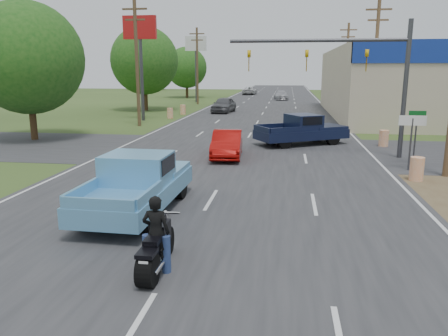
% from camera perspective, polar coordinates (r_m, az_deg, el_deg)
% --- Properties ---
extents(ground, '(200.00, 200.00, 0.00)m').
position_cam_1_polar(ground, '(8.44, -11.69, -19.94)').
color(ground, '#30461C').
rests_on(ground, ground).
extents(main_road, '(15.00, 180.00, 0.02)m').
position_cam_1_polar(main_road, '(46.94, 5.07, 7.09)').
color(main_road, '#2D2D30').
rests_on(main_road, ground).
extents(cross_road, '(120.00, 10.00, 0.02)m').
position_cam_1_polar(cross_road, '(25.19, 2.20, 2.34)').
color(cross_road, '#2D2D30').
rests_on(cross_road, ground).
extents(utility_pole_2, '(2.00, 0.28, 10.00)m').
position_cam_1_polar(utility_pole_2, '(38.29, 19.15, 13.18)').
color(utility_pole_2, '#4C3823').
rests_on(utility_pole_2, ground).
extents(utility_pole_3, '(2.00, 0.28, 10.00)m').
position_cam_1_polar(utility_pole_3, '(56.08, 15.72, 13.01)').
color(utility_pole_3, '#4C3823').
rests_on(utility_pole_3, ground).
extents(utility_pole_5, '(2.00, 0.28, 10.00)m').
position_cam_1_polar(utility_pole_5, '(36.71, -11.33, 13.67)').
color(utility_pole_5, '#4C3823').
rests_on(utility_pole_5, ground).
extents(utility_pole_6, '(2.00, 0.28, 10.00)m').
position_cam_1_polar(utility_pole_6, '(59.89, -3.51, 13.39)').
color(utility_pole_6, '#4C3823').
rests_on(utility_pole_6, ground).
extents(tree_0, '(7.14, 7.14, 8.84)m').
position_cam_1_polar(tree_0, '(31.40, -24.32, 12.93)').
color(tree_0, '#422D19').
rests_on(tree_0, ground).
extents(tree_1, '(7.56, 7.56, 9.36)m').
position_cam_1_polar(tree_1, '(51.25, -10.36, 13.64)').
color(tree_1, '#422D19').
rests_on(tree_1, ground).
extents(tree_2, '(6.72, 6.72, 8.32)m').
position_cam_1_polar(tree_2, '(74.57, -4.91, 12.94)').
color(tree_2, '#422D19').
rests_on(tree_2, ground).
extents(tree_5, '(7.98, 7.98, 9.88)m').
position_cam_1_polar(tree_5, '(105.29, 23.90, 12.34)').
color(tree_5, '#422D19').
rests_on(tree_5, ground).
extents(tree_6, '(8.82, 8.82, 10.92)m').
position_cam_1_polar(tree_6, '(106.77, -9.82, 13.54)').
color(tree_6, '#422D19').
rests_on(tree_6, ground).
extents(barrel_0, '(0.56, 0.56, 1.00)m').
position_cam_1_polar(barrel_0, '(19.83, 23.87, -0.12)').
color(barrel_0, orange).
rests_on(barrel_0, ground).
extents(barrel_1, '(0.56, 0.56, 1.00)m').
position_cam_1_polar(barrel_1, '(28.05, 20.14, 3.65)').
color(barrel_1, orange).
rests_on(barrel_1, ground).
extents(barrel_2, '(0.56, 0.56, 1.00)m').
position_cam_1_polar(barrel_2, '(42.33, -7.05, 7.11)').
color(barrel_2, orange).
rests_on(barrel_2, ground).
extents(barrel_3, '(0.56, 0.56, 1.00)m').
position_cam_1_polar(barrel_3, '(46.11, -5.38, 7.60)').
color(barrel_3, orange).
rests_on(barrel_3, ground).
extents(pole_sign_left_near, '(3.00, 0.35, 9.20)m').
position_cam_1_polar(pole_sign_left_near, '(40.89, -10.89, 16.16)').
color(pole_sign_left_near, '#3F3F44').
rests_on(pole_sign_left_near, ground).
extents(pole_sign_left_far, '(3.00, 0.35, 9.20)m').
position_cam_1_polar(pole_sign_left_far, '(64.06, -3.70, 15.00)').
color(pole_sign_left_far, '#3F3F44').
rests_on(pole_sign_left_far, ground).
extents(lane_sign, '(1.20, 0.08, 2.52)m').
position_cam_1_polar(lane_sign, '(21.56, 23.33, 4.66)').
color(lane_sign, '#3F3F44').
rests_on(lane_sign, ground).
extents(street_name_sign, '(0.80, 0.08, 2.61)m').
position_cam_1_polar(street_name_sign, '(23.19, 23.77, 4.38)').
color(street_name_sign, '#3F3F44').
rests_on(street_name_sign, ground).
extents(signal_mast, '(9.12, 0.40, 7.00)m').
position_cam_1_polar(signal_mast, '(23.87, 16.44, 12.85)').
color(signal_mast, '#3F3F44').
rests_on(signal_mast, ground).
extents(red_convertible, '(1.80, 4.38, 1.41)m').
position_cam_1_polar(red_convertible, '(23.04, 0.41, 3.14)').
color(red_convertible, '#970A07').
rests_on(red_convertible, ground).
extents(motorcycle, '(0.73, 2.36, 1.20)m').
position_cam_1_polar(motorcycle, '(10.10, -8.89, -10.72)').
color(motorcycle, black).
rests_on(motorcycle, ground).
extents(rider, '(0.63, 0.41, 1.72)m').
position_cam_1_polar(rider, '(10.04, -8.84, -8.85)').
color(rider, black).
rests_on(rider, ground).
extents(blue_pickup, '(2.36, 5.82, 1.91)m').
position_cam_1_polar(blue_pickup, '(14.40, -11.10, -1.85)').
color(blue_pickup, black).
rests_on(blue_pickup, ground).
extents(navy_pickup, '(5.95, 4.73, 1.87)m').
position_cam_1_polar(navy_pickup, '(27.50, 10.33, 4.99)').
color(navy_pickup, black).
rests_on(navy_pickup, ground).
extents(distant_car_grey, '(2.49, 5.07, 1.66)m').
position_cam_1_polar(distant_car_grey, '(47.98, -0.04, 8.25)').
color(distant_car_grey, '#545559').
rests_on(distant_car_grey, ground).
extents(distant_car_silver, '(2.48, 5.15, 1.45)m').
position_cam_1_polar(distant_car_silver, '(69.75, 7.48, 9.43)').
color(distant_car_silver, '#B2B2B7').
rests_on(distant_car_silver, ground).
extents(distant_car_white, '(2.50, 5.27, 1.45)m').
position_cam_1_polar(distant_car_white, '(84.10, 3.36, 10.05)').
color(distant_car_white, '#BCBCBC').
rests_on(distant_car_white, ground).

